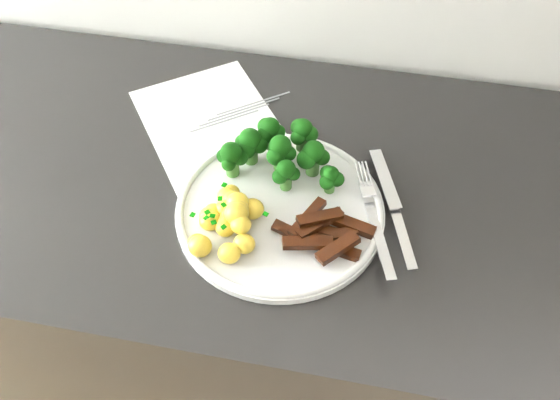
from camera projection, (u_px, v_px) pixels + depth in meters
The scene contains 8 objects.
counter at pixel (269, 321), 1.25m from camera, with size 2.32×0.58×0.87m.
recipe_paper at pixel (214, 128), 0.98m from camera, with size 0.33×0.35×0.00m.
plate at pixel (280, 209), 0.87m from camera, with size 0.30×0.30×0.02m.
broccoli at pixel (279, 150), 0.88m from camera, with size 0.19×0.11×0.07m.
potatoes at pixel (228, 218), 0.83m from camera, with size 0.10×0.13×0.05m.
beef_strips at pixel (326, 233), 0.83m from camera, with size 0.14×0.11×0.03m.
fork at pixel (375, 222), 0.84m from camera, with size 0.08×0.20×0.02m.
knife at pixel (397, 221), 0.85m from camera, with size 0.09×0.21×0.02m.
Camera 1 is at (0.07, 1.11, 1.56)m, focal length 38.98 mm.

